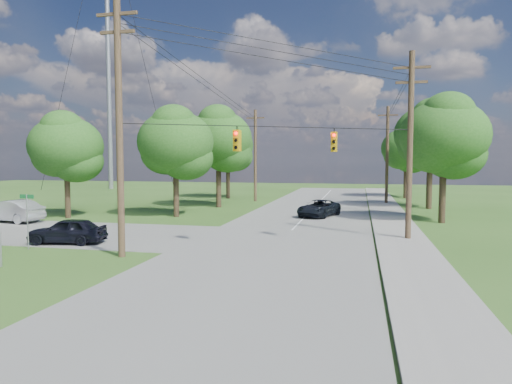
% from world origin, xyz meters
% --- Properties ---
extents(ground, '(140.00, 140.00, 0.00)m').
position_xyz_m(ground, '(0.00, 0.00, 0.00)').
color(ground, '#2F541C').
rests_on(ground, ground).
extents(main_road, '(10.00, 100.00, 0.03)m').
position_xyz_m(main_road, '(2.00, 5.00, 0.01)').
color(main_road, gray).
rests_on(main_road, ground).
extents(sidewalk_east, '(2.60, 100.00, 0.12)m').
position_xyz_m(sidewalk_east, '(8.70, 5.00, 0.06)').
color(sidewalk_east, gray).
rests_on(sidewalk_east, ground).
extents(pole_sw, '(2.00, 0.32, 12.00)m').
position_xyz_m(pole_sw, '(-4.60, 0.40, 6.23)').
color(pole_sw, brown).
rests_on(pole_sw, ground).
extents(pole_ne, '(2.00, 0.32, 10.50)m').
position_xyz_m(pole_ne, '(8.90, 8.00, 5.47)').
color(pole_ne, brown).
rests_on(pole_ne, ground).
extents(pole_north_e, '(2.00, 0.32, 10.00)m').
position_xyz_m(pole_north_e, '(8.90, 30.00, 5.13)').
color(pole_north_e, brown).
rests_on(pole_north_e, ground).
extents(pole_north_w, '(2.00, 0.32, 10.00)m').
position_xyz_m(pole_north_w, '(-5.00, 30.00, 5.13)').
color(pole_north_w, brown).
rests_on(pole_north_w, ground).
extents(power_lines, '(13.93, 29.62, 4.93)m').
position_xyz_m(power_lines, '(1.50, 11.54, 9.15)').
color(power_lines, black).
rests_on(power_lines, ground).
extents(traffic_signals, '(4.91, 3.27, 1.05)m').
position_xyz_m(traffic_signals, '(2.55, 4.43, 5.50)').
color(traffic_signals, '#C8960B').
rests_on(traffic_signals, ground).
extents(radio_mast, '(0.70, 0.70, 45.00)m').
position_xyz_m(radio_mast, '(-32.00, 46.00, 22.50)').
color(radio_mast, '#96999C').
rests_on(radio_mast, ground).
extents(tree_w_near, '(6.00, 6.00, 8.40)m').
position_xyz_m(tree_w_near, '(-8.00, 15.00, 5.92)').
color(tree_w_near, '#483524').
rests_on(tree_w_near, ground).
extents(tree_w_mid, '(6.40, 6.40, 9.22)m').
position_xyz_m(tree_w_mid, '(-7.00, 23.00, 6.58)').
color(tree_w_mid, '#483524').
rests_on(tree_w_mid, ground).
extents(tree_w_far, '(6.00, 6.00, 8.73)m').
position_xyz_m(tree_w_far, '(-9.00, 33.00, 6.25)').
color(tree_w_far, '#483524').
rests_on(tree_w_far, ground).
extents(tree_e_near, '(6.20, 6.20, 8.81)m').
position_xyz_m(tree_e_near, '(12.00, 16.00, 6.25)').
color(tree_e_near, '#483524').
rests_on(tree_e_near, ground).
extents(tree_e_mid, '(6.60, 6.60, 9.64)m').
position_xyz_m(tree_e_mid, '(12.50, 26.00, 6.91)').
color(tree_e_mid, '#483524').
rests_on(tree_e_mid, ground).
extents(tree_e_far, '(5.80, 5.80, 8.32)m').
position_xyz_m(tree_e_far, '(11.50, 38.00, 5.92)').
color(tree_e_far, '#483524').
rests_on(tree_e_far, ground).
extents(tree_cross_n, '(5.60, 5.60, 7.91)m').
position_xyz_m(tree_cross_n, '(-16.00, 12.50, 5.59)').
color(tree_cross_n, '#483524').
rests_on(tree_cross_n, ground).
extents(car_cross_dark, '(4.26, 2.25, 1.38)m').
position_xyz_m(car_cross_dark, '(-9.10, 2.70, 0.72)').
color(car_cross_dark, black).
rests_on(car_cross_dark, cross_road).
extents(car_cross_silver, '(5.09, 2.44, 1.61)m').
position_xyz_m(car_cross_silver, '(-18.34, 9.30, 0.84)').
color(car_cross_silver, '#AEB1B5').
rests_on(car_cross_silver, cross_road).
extents(car_main_north, '(3.55, 5.18, 1.32)m').
position_xyz_m(car_main_north, '(3.05, 17.65, 0.69)').
color(car_main_north, black).
rests_on(car_main_north, main_road).
extents(street_name_sign, '(0.84, 0.08, 2.80)m').
position_xyz_m(street_name_sign, '(-10.16, 1.00, 1.77)').
color(street_name_sign, '#96999C').
rests_on(street_name_sign, ground).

